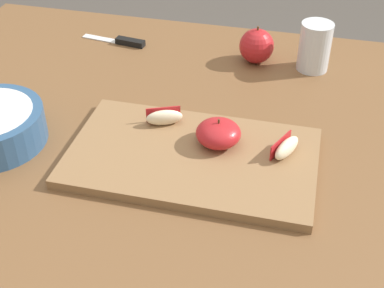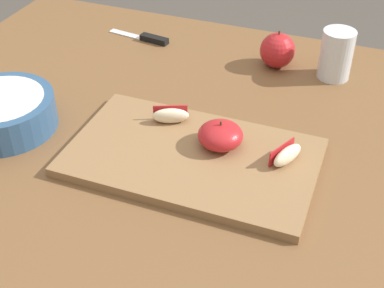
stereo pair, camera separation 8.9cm
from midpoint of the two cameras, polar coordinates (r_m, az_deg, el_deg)
name	(u,v)px [view 1 (the left image)]	position (r m, az deg, el deg)	size (l,w,h in m)	color
dining_table	(167,168)	(1.07, -5.11, -2.65)	(1.16, 0.90, 0.73)	brown
cutting_board	(192,157)	(0.91, -2.81, -1.53)	(0.42, 0.25, 0.02)	olive
apple_half_skin_up	(218,133)	(0.91, 0.03, 1.06)	(0.08, 0.08, 0.05)	#B21E23
apple_wedge_middle	(164,117)	(0.97, -5.60, 2.76)	(0.07, 0.05, 0.03)	beige
apple_wedge_right	(286,148)	(0.90, 7.20, -0.49)	(0.05, 0.07, 0.03)	beige
paring_knife	(125,42)	(1.30, -9.13, 10.65)	(0.16, 0.04, 0.01)	silver
whole_apple_crimson	(257,46)	(1.19, 4.73, 10.28)	(0.08, 0.08, 0.08)	#B21E23
drinking_glass_water	(315,47)	(1.18, 10.78, 10.06)	(0.07, 0.07, 0.10)	silver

